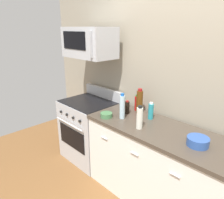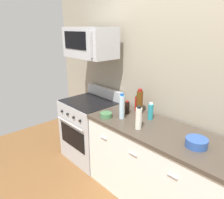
{
  "view_description": "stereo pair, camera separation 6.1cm",
  "coord_description": "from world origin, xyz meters",
  "px_view_note": "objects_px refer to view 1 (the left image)",
  "views": [
    {
      "loc": [
        0.93,
        -1.78,
        1.94
      ],
      "look_at": [
        -0.83,
        -0.05,
        1.1
      ],
      "focal_mm": 33.85,
      "sensor_mm": 36.0,
      "label": 1
    },
    {
      "loc": [
        0.98,
        -1.73,
        1.94
      ],
      "look_at": [
        -0.83,
        -0.05,
        1.1
      ],
      "focal_mm": 33.85,
      "sensor_mm": 36.0,
      "label": 2
    }
  ],
  "objects_px": {
    "bottle_dish_soap": "(151,111)",
    "bottle_wine_amber": "(140,102)",
    "range_oven": "(90,129)",
    "bottle_hot_sauce_red": "(137,103)",
    "bottle_water_clear": "(122,107)",
    "microwave": "(89,42)",
    "bottle_vinegar_white": "(140,118)",
    "bowl_blue_mixing": "(198,141)",
    "bowl_green_glaze": "(106,115)",
    "bottle_soy_sauce_dark": "(127,107)"
  },
  "relations": [
    {
      "from": "bottle_soy_sauce_dark",
      "to": "bowl_blue_mixing",
      "type": "relative_size",
      "value": 0.85
    },
    {
      "from": "range_oven",
      "to": "bottle_wine_amber",
      "type": "height_order",
      "value": "bottle_wine_amber"
    },
    {
      "from": "bottle_hot_sauce_red",
      "to": "bowl_green_glaze",
      "type": "bearing_deg",
      "value": -103.73
    },
    {
      "from": "bottle_hot_sauce_red",
      "to": "bottle_vinegar_white",
      "type": "bearing_deg",
      "value": -47.44
    },
    {
      "from": "bottle_wine_amber",
      "to": "bottle_dish_soap",
      "type": "bearing_deg",
      "value": -11.77
    },
    {
      "from": "range_oven",
      "to": "bottle_soy_sauce_dark",
      "type": "relative_size",
      "value": 6.35
    },
    {
      "from": "bottle_wine_amber",
      "to": "bottle_hot_sauce_red",
      "type": "distance_m",
      "value": 0.11
    },
    {
      "from": "bottle_dish_soap",
      "to": "bottle_hot_sauce_red",
      "type": "height_order",
      "value": "bottle_hot_sauce_red"
    },
    {
      "from": "bottle_vinegar_white",
      "to": "bottle_hot_sauce_red",
      "type": "relative_size",
      "value": 1.24
    },
    {
      "from": "bottle_wine_amber",
      "to": "bottle_vinegar_white",
      "type": "distance_m",
      "value": 0.43
    },
    {
      "from": "bowl_green_glaze",
      "to": "range_oven",
      "type": "bearing_deg",
      "value": 161.34
    },
    {
      "from": "bottle_dish_soap",
      "to": "bottle_water_clear",
      "type": "distance_m",
      "value": 0.34
    },
    {
      "from": "range_oven",
      "to": "bottle_hot_sauce_red",
      "type": "relative_size",
      "value": 5.17
    },
    {
      "from": "bowl_blue_mixing",
      "to": "bottle_wine_amber",
      "type": "bearing_deg",
      "value": 165.32
    },
    {
      "from": "bottle_water_clear",
      "to": "bottle_soy_sauce_dark",
      "type": "distance_m",
      "value": 0.18
    },
    {
      "from": "bottle_vinegar_white",
      "to": "bottle_hot_sauce_red",
      "type": "bearing_deg",
      "value": 132.56
    },
    {
      "from": "microwave",
      "to": "bottle_wine_amber",
      "type": "relative_size",
      "value": 2.35
    },
    {
      "from": "bottle_dish_soap",
      "to": "bottle_wine_amber",
      "type": "relative_size",
      "value": 0.64
    },
    {
      "from": "bottle_water_clear",
      "to": "microwave",
      "type": "bearing_deg",
      "value": 169.88
    },
    {
      "from": "microwave",
      "to": "bowl_blue_mixing",
      "type": "relative_size",
      "value": 3.77
    },
    {
      "from": "bottle_wine_amber",
      "to": "bowl_green_glaze",
      "type": "relative_size",
      "value": 2.21
    },
    {
      "from": "bottle_hot_sauce_red",
      "to": "bowl_green_glaze",
      "type": "height_order",
      "value": "bottle_hot_sauce_red"
    },
    {
      "from": "bottle_dish_soap",
      "to": "bowl_green_glaze",
      "type": "relative_size",
      "value": 1.41
    },
    {
      "from": "bottle_soy_sauce_dark",
      "to": "bowl_green_glaze",
      "type": "relative_size",
      "value": 1.17
    },
    {
      "from": "bottle_dish_soap",
      "to": "range_oven",
      "type": "bearing_deg",
      "value": -171.91
    },
    {
      "from": "bottle_water_clear",
      "to": "bottle_soy_sauce_dark",
      "type": "xyz_separation_m",
      "value": [
        -0.06,
        0.15,
        -0.07
      ]
    },
    {
      "from": "bottle_water_clear",
      "to": "bottle_hot_sauce_red",
      "type": "relative_size",
      "value": 1.49
    },
    {
      "from": "microwave",
      "to": "bottle_dish_soap",
      "type": "height_order",
      "value": "microwave"
    },
    {
      "from": "microwave",
      "to": "bottle_wine_amber",
      "type": "height_order",
      "value": "microwave"
    },
    {
      "from": "bottle_dish_soap",
      "to": "bottle_water_clear",
      "type": "relative_size",
      "value": 0.66
    },
    {
      "from": "microwave",
      "to": "bottle_vinegar_white",
      "type": "bearing_deg",
      "value": -10.46
    },
    {
      "from": "bowl_green_glaze",
      "to": "bowl_blue_mixing",
      "type": "relative_size",
      "value": 0.73
    },
    {
      "from": "bottle_wine_amber",
      "to": "bottle_soy_sauce_dark",
      "type": "relative_size",
      "value": 1.89
    },
    {
      "from": "bottle_wine_amber",
      "to": "microwave",
      "type": "bearing_deg",
      "value": -170.02
    },
    {
      "from": "bottle_vinegar_white",
      "to": "bowl_blue_mixing",
      "type": "height_order",
      "value": "bottle_vinegar_white"
    },
    {
      "from": "microwave",
      "to": "bowl_blue_mixing",
      "type": "xyz_separation_m",
      "value": [
        1.64,
        -0.09,
        -0.79
      ]
    },
    {
      "from": "bottle_wine_amber",
      "to": "bottle_hot_sauce_red",
      "type": "height_order",
      "value": "bottle_wine_amber"
    },
    {
      "from": "bottle_hot_sauce_red",
      "to": "bottle_soy_sauce_dark",
      "type": "bearing_deg",
      "value": -93.94
    },
    {
      "from": "bottle_dish_soap",
      "to": "bottle_vinegar_white",
      "type": "height_order",
      "value": "bottle_vinegar_white"
    },
    {
      "from": "bottle_wine_amber",
      "to": "bottle_hot_sauce_red",
      "type": "relative_size",
      "value": 1.53
    },
    {
      "from": "bottle_soy_sauce_dark",
      "to": "bowl_green_glaze",
      "type": "distance_m",
      "value": 0.29
    },
    {
      "from": "bottle_dish_soap",
      "to": "bottle_wine_amber",
      "type": "bearing_deg",
      "value": 168.23
    },
    {
      "from": "bowl_green_glaze",
      "to": "bottle_water_clear",
      "type": "bearing_deg",
      "value": 36.46
    },
    {
      "from": "microwave",
      "to": "bowl_blue_mixing",
      "type": "distance_m",
      "value": 1.82
    },
    {
      "from": "bottle_vinegar_white",
      "to": "bowl_blue_mixing",
      "type": "distance_m",
      "value": 0.61
    },
    {
      "from": "microwave",
      "to": "bottle_soy_sauce_dark",
      "type": "bearing_deg",
      "value": 1.74
    },
    {
      "from": "bottle_soy_sauce_dark",
      "to": "bowl_blue_mixing",
      "type": "bearing_deg",
      "value": -6.42
    },
    {
      "from": "bottle_water_clear",
      "to": "bottle_vinegar_white",
      "type": "distance_m",
      "value": 0.31
    },
    {
      "from": "bottle_dish_soap",
      "to": "bowl_blue_mixing",
      "type": "xyz_separation_m",
      "value": [
        0.65,
        -0.18,
        -0.05
      ]
    },
    {
      "from": "bottle_water_clear",
      "to": "bottle_soy_sauce_dark",
      "type": "bearing_deg",
      "value": 110.35
    }
  ]
}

